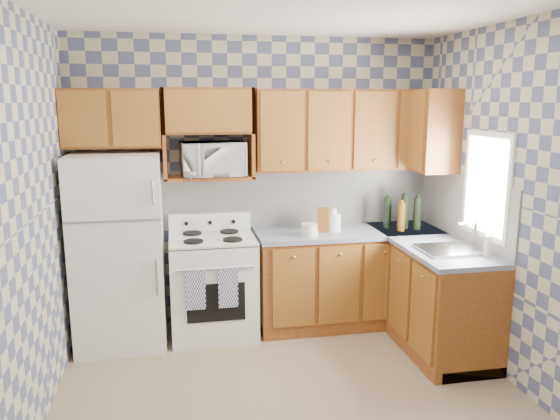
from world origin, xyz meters
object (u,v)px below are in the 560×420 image
object	(u,v)px
refrigerator	(119,251)
stove_body	(213,287)
electric_kettle	(334,222)
microwave	(212,159)

from	to	relation	value
refrigerator	stove_body	size ratio (longest dim) A/B	1.87
electric_kettle	microwave	bearing A→B (deg)	173.05
stove_body	electric_kettle	distance (m)	1.26
refrigerator	electric_kettle	size ratio (longest dim) A/B	10.08
stove_body	microwave	world-z (taller)	microwave
refrigerator	microwave	size ratio (longest dim) A/B	3.03
microwave	electric_kettle	world-z (taller)	microwave
refrigerator	microwave	bearing A→B (deg)	11.92
microwave	electric_kettle	size ratio (longest dim) A/B	3.33
refrigerator	stove_body	xyz separation A→B (m)	(0.80, 0.03, -0.39)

